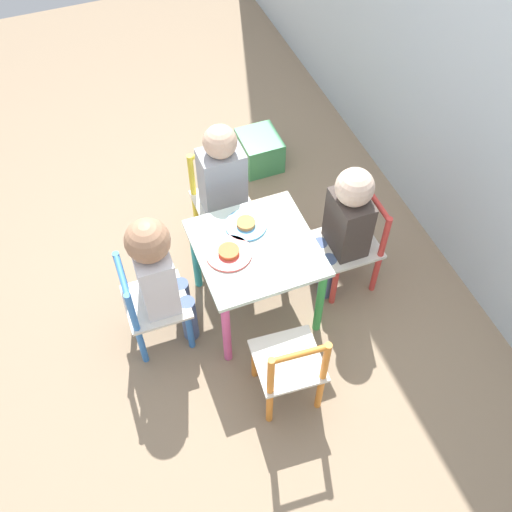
{
  "coord_description": "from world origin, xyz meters",
  "views": [
    {
      "loc": [
        1.46,
        -0.56,
        2.36
      ],
      "look_at": [
        0.0,
        0.0,
        0.37
      ],
      "focal_mm": 42.0,
      "sensor_mm": 36.0,
      "label": 1
    }
  ],
  "objects_px": {
    "chair_orange": "(290,367)",
    "plate_front": "(229,253)",
    "chair_red": "(353,245)",
    "child_left": "(223,183)",
    "kids_table": "(256,258)",
    "chair_yellow": "(220,201)",
    "chair_blue": "(151,305)",
    "plate_left": "(246,225)",
    "child_back": "(345,222)",
    "child_front": "(158,272)",
    "storage_bin": "(260,151)"
  },
  "relations": [
    {
      "from": "storage_bin",
      "to": "plate_front",
      "type": "bearing_deg",
      "value": -28.43
    },
    {
      "from": "chair_blue",
      "to": "child_left",
      "type": "distance_m",
      "value": 0.64
    },
    {
      "from": "chair_blue",
      "to": "child_back",
      "type": "relative_size",
      "value": 0.71
    },
    {
      "from": "chair_blue",
      "to": "plate_front",
      "type": "relative_size",
      "value": 2.64
    },
    {
      "from": "chair_red",
      "to": "plate_front",
      "type": "bearing_deg",
      "value": -89.9
    },
    {
      "from": "plate_front",
      "to": "kids_table",
      "type": "bearing_deg",
      "value": 90.0
    },
    {
      "from": "chair_blue",
      "to": "plate_left",
      "type": "bearing_deg",
      "value": -75.83
    },
    {
      "from": "chair_red",
      "to": "storage_bin",
      "type": "xyz_separation_m",
      "value": [
        -0.9,
        -0.11,
        -0.15
      ]
    },
    {
      "from": "chair_yellow",
      "to": "child_back",
      "type": "distance_m",
      "value": 0.66
    },
    {
      "from": "chair_blue",
      "to": "chair_orange",
      "type": "height_order",
      "value": "same"
    },
    {
      "from": "kids_table",
      "to": "plate_front",
      "type": "relative_size",
      "value": 2.58
    },
    {
      "from": "chair_orange",
      "to": "child_left",
      "type": "height_order",
      "value": "child_left"
    },
    {
      "from": "chair_red",
      "to": "plate_left",
      "type": "distance_m",
      "value": 0.53
    },
    {
      "from": "plate_left",
      "to": "chair_orange",
      "type": "bearing_deg",
      "value": -3.81
    },
    {
      "from": "chair_blue",
      "to": "child_back",
      "type": "height_order",
      "value": "child_back"
    },
    {
      "from": "chair_red",
      "to": "storage_bin",
      "type": "distance_m",
      "value": 0.92
    },
    {
      "from": "chair_yellow",
      "to": "plate_front",
      "type": "distance_m",
      "value": 0.53
    },
    {
      "from": "chair_red",
      "to": "kids_table",
      "type": "bearing_deg",
      "value": -90.0
    },
    {
      "from": "chair_orange",
      "to": "child_back",
      "type": "distance_m",
      "value": 0.67
    },
    {
      "from": "kids_table",
      "to": "child_front",
      "type": "height_order",
      "value": "child_front"
    },
    {
      "from": "child_front",
      "to": "plate_left",
      "type": "height_order",
      "value": "child_front"
    },
    {
      "from": "chair_red",
      "to": "child_back",
      "type": "bearing_deg",
      "value": -90.0
    },
    {
      "from": "chair_yellow",
      "to": "chair_orange",
      "type": "distance_m",
      "value": 0.94
    },
    {
      "from": "chair_yellow",
      "to": "storage_bin",
      "type": "bearing_deg",
      "value": 48.18
    },
    {
      "from": "child_back",
      "to": "plate_front",
      "type": "bearing_deg",
      "value": -89.89
    },
    {
      "from": "kids_table",
      "to": "chair_yellow",
      "type": "height_order",
      "value": "chair_yellow"
    },
    {
      "from": "child_left",
      "to": "chair_yellow",
      "type": "bearing_deg",
      "value": 90.0
    },
    {
      "from": "kids_table",
      "to": "child_back",
      "type": "height_order",
      "value": "child_back"
    },
    {
      "from": "child_left",
      "to": "storage_bin",
      "type": "height_order",
      "value": "child_left"
    },
    {
      "from": "chair_yellow",
      "to": "child_left",
      "type": "bearing_deg",
      "value": -90.0
    },
    {
      "from": "child_left",
      "to": "child_front",
      "type": "distance_m",
      "value": 0.58
    },
    {
      "from": "child_back",
      "to": "kids_table",
      "type": "bearing_deg",
      "value": -90.0
    },
    {
      "from": "kids_table",
      "to": "plate_left",
      "type": "distance_m",
      "value": 0.15
    },
    {
      "from": "kids_table",
      "to": "plate_left",
      "type": "bearing_deg",
      "value": 180.0
    },
    {
      "from": "chair_orange",
      "to": "plate_front",
      "type": "bearing_deg",
      "value": -75.65
    },
    {
      "from": "child_front",
      "to": "plate_left",
      "type": "distance_m",
      "value": 0.43
    },
    {
      "from": "child_front",
      "to": "child_back",
      "type": "bearing_deg",
      "value": -89.69
    },
    {
      "from": "kids_table",
      "to": "child_left",
      "type": "height_order",
      "value": "child_left"
    },
    {
      "from": "chair_orange",
      "to": "plate_front",
      "type": "height_order",
      "value": "chair_orange"
    },
    {
      "from": "chair_orange",
      "to": "plate_front",
      "type": "xyz_separation_m",
      "value": [
        -0.47,
        -0.08,
        0.2
      ]
    },
    {
      "from": "chair_blue",
      "to": "storage_bin",
      "type": "height_order",
      "value": "chair_blue"
    },
    {
      "from": "child_front",
      "to": "child_back",
      "type": "distance_m",
      "value": 0.83
    },
    {
      "from": "chair_yellow",
      "to": "chair_orange",
      "type": "height_order",
      "value": "same"
    },
    {
      "from": "chair_red",
      "to": "child_left",
      "type": "relative_size",
      "value": 0.69
    },
    {
      "from": "chair_red",
      "to": "child_back",
      "type": "xyz_separation_m",
      "value": [
        -0.0,
        -0.06,
        0.18
      ]
    },
    {
      "from": "kids_table",
      "to": "plate_front",
      "type": "bearing_deg",
      "value": -90.0
    },
    {
      "from": "kids_table",
      "to": "child_back",
      "type": "xyz_separation_m",
      "value": [
        0.0,
        0.41,
        0.06
      ]
    },
    {
      "from": "child_back",
      "to": "chair_orange",
      "type": "bearing_deg",
      "value": -43.48
    },
    {
      "from": "chair_blue",
      "to": "storage_bin",
      "type": "bearing_deg",
      "value": -42.27
    },
    {
      "from": "chair_orange",
      "to": "child_front",
      "type": "height_order",
      "value": "child_front"
    }
  ]
}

